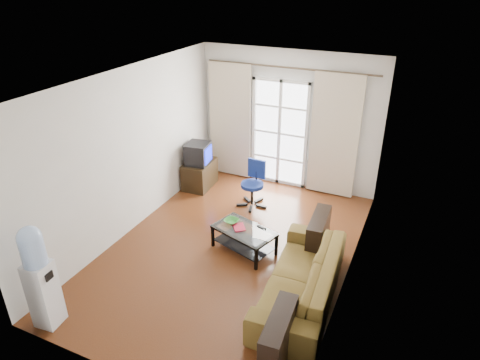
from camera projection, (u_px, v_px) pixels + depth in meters
name	position (u px, v px, depth m)	size (l,w,h in m)	color
floor	(231.00, 249.00, 6.80)	(5.20, 5.20, 0.00)	#5D3016
ceiling	(229.00, 80.00, 5.59)	(5.20, 5.20, 0.00)	white
wall_back	(288.00, 120.00, 8.31)	(3.60, 0.02, 2.70)	silver
wall_front	(113.00, 279.00, 4.08)	(3.60, 0.02, 2.70)	silver
wall_left	(130.00, 153.00, 6.87)	(0.02, 5.20, 2.70)	silver
wall_right	(356.00, 198.00, 5.53)	(0.02, 5.20, 2.70)	silver
french_door	(279.00, 133.00, 8.45)	(1.16, 0.06, 2.15)	white
curtain_rod	(289.00, 68.00, 7.77)	(0.04, 0.04, 3.30)	#4C3F2D
curtain_left	(230.00, 121.00, 8.73)	(0.90, 0.07, 2.35)	beige
curtain_right	(334.00, 137.00, 7.93)	(0.90, 0.07, 2.35)	beige
radiator	(323.00, 177.00, 8.39)	(0.64, 0.12, 0.64)	gray
sofa	(301.00, 278.00, 5.68)	(1.01, 2.25, 0.64)	brown
coffee_table	(244.00, 237.00, 6.66)	(1.08, 0.81, 0.39)	silver
bowl	(232.00, 221.00, 6.77)	(0.26, 0.26, 0.05)	#2D7E48
book	(234.00, 228.00, 6.62)	(0.28, 0.29, 0.02)	maroon
remote	(261.00, 227.00, 6.65)	(0.15, 0.04, 0.02)	black
tv_stand	(200.00, 174.00, 8.64)	(0.49, 0.73, 0.54)	black
crt_tv	(197.00, 153.00, 8.37)	(0.51, 0.51, 0.42)	black
task_chair	(253.00, 193.00, 7.96)	(0.61, 0.61, 0.87)	black
water_cooler	(39.00, 275.00, 5.08)	(0.32, 0.31, 1.42)	white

